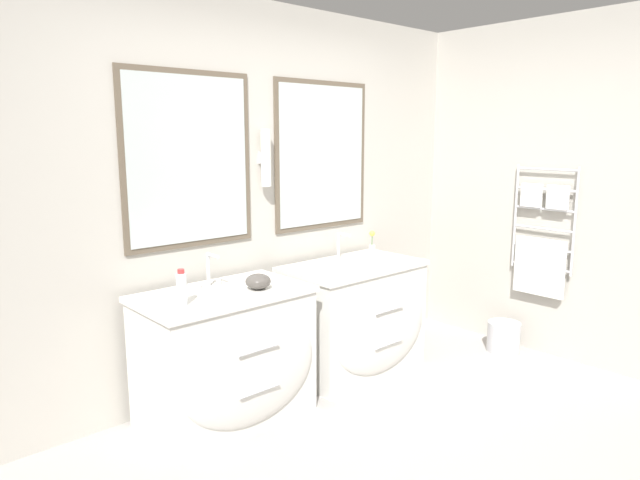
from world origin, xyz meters
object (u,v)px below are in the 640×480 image
object	(u,v)px
amenity_bowl	(258,281)
waste_bin	(504,336)
vanity_left	(228,356)
toiletry_bottle	(182,289)
vanity_right	(357,317)
flower_vase	(372,247)

from	to	relation	value
amenity_bowl	waste_bin	world-z (taller)	amenity_bowl
vanity_left	toiletry_bottle	size ratio (longest dim) A/B	4.98
vanity_left	amenity_bowl	xyz separation A→B (m)	(0.19, -0.06, 0.44)
toiletry_bottle	amenity_bowl	distance (m)	0.51
waste_bin	vanity_left	bearing A→B (deg)	166.82
vanity_left	toiletry_bottle	bearing A→B (deg)	-169.39
vanity_right	toiletry_bottle	distance (m)	1.51
vanity_left	waste_bin	size ratio (longest dim) A/B	3.93
toiletry_bottle	waste_bin	xyz separation A→B (m)	(2.59, -0.47, -0.78)
amenity_bowl	flower_vase	distance (m)	1.17
toiletry_bottle	flower_vase	xyz separation A→B (m)	(1.67, 0.14, -0.01)
vanity_right	flower_vase	size ratio (longest dim) A/B	4.83
amenity_bowl	waste_bin	size ratio (longest dim) A/B	0.60
amenity_bowl	flower_vase	size ratio (longest dim) A/B	0.74
vanity_left	amenity_bowl	size ratio (longest dim) A/B	6.54
amenity_bowl	flower_vase	bearing A→B (deg)	6.90
toiletry_bottle	waste_bin	world-z (taller)	toiletry_bottle
amenity_bowl	toiletry_bottle	bearing A→B (deg)	-179.92
toiletry_bottle	waste_bin	distance (m)	2.74
vanity_right	waste_bin	world-z (taller)	vanity_right
vanity_right	toiletry_bottle	bearing A→B (deg)	-177.59
vanity_right	amenity_bowl	bearing A→B (deg)	-176.30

